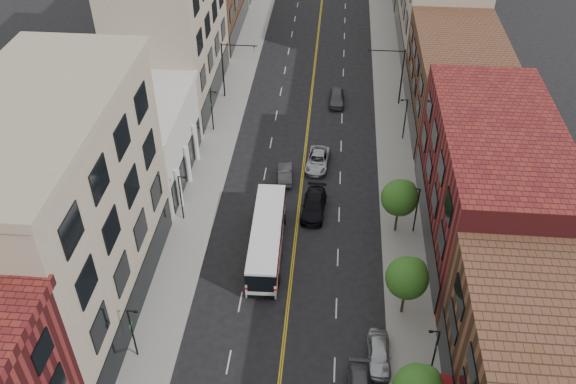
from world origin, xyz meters
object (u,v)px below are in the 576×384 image
(city_bus, at_px, (267,237))
(car_lane_behind, at_px, (285,174))
(car_parked_far, at_px, (379,354))
(car_lane_b, at_px, (318,160))
(car_lane_a, at_px, (314,205))
(car_lane_c, at_px, (337,98))

(city_bus, relative_size, car_lane_behind, 2.92)
(car_parked_far, relative_size, car_lane_b, 0.85)
(car_lane_behind, relative_size, car_lane_a, 0.75)
(car_lane_a, relative_size, car_lane_c, 1.18)
(car_parked_far, relative_size, car_lane_c, 0.95)
(car_lane_a, bearing_deg, car_lane_c, 89.01)
(car_lane_behind, bearing_deg, city_bus, 81.41)
(city_bus, xyz_separation_m, car_lane_a, (3.94, 5.96, -1.00))
(car_parked_far, bearing_deg, car_lane_c, 95.23)
(car_lane_b, bearing_deg, car_lane_behind, -135.80)
(city_bus, relative_size, car_parked_far, 2.75)
(city_bus, bearing_deg, car_lane_c, 76.79)
(city_bus, distance_m, car_lane_a, 7.21)
(car_lane_b, xyz_separation_m, car_lane_c, (1.75, 13.62, 0.07))
(car_lane_behind, bearing_deg, car_lane_c, -112.50)
(city_bus, relative_size, car_lane_b, 2.33)
(car_lane_behind, relative_size, car_lane_b, 0.80)
(city_bus, xyz_separation_m, car_parked_far, (9.70, -11.08, -1.04))
(car_lane_b, bearing_deg, car_lane_a, -84.95)
(car_lane_behind, distance_m, car_lane_c, 17.07)
(car_parked_far, xyz_separation_m, car_lane_c, (-4.02, 38.44, 0.04))
(car_lane_c, bearing_deg, car_parked_far, -84.52)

